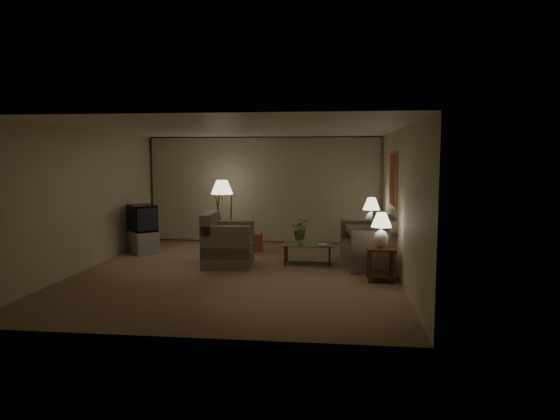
{
  "coord_description": "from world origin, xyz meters",
  "views": [
    {
      "loc": [
        1.88,
        -9.21,
        2.19
      ],
      "look_at": [
        0.75,
        0.6,
        1.14
      ],
      "focal_mm": 32.0,
      "sensor_mm": 36.0,
      "label": 1
    }
  ],
  "objects_px": {
    "table_lamp_far": "(371,210)",
    "vase": "(300,240)",
    "sofa": "(367,245)",
    "armchair": "(228,245)",
    "table_lamp_near": "(381,227)",
    "tv_cabinet": "(143,242)",
    "crt_tv": "(142,218)",
    "floor_lamp": "(222,212)",
    "ottoman": "(249,242)",
    "side_table_far": "(371,236)",
    "side_table_near": "(381,259)",
    "coffee_table": "(308,251)"
  },
  "relations": [
    {
      "from": "table_lamp_far",
      "to": "vase",
      "type": "distance_m",
      "value": 2.09
    },
    {
      "from": "sofa",
      "to": "armchair",
      "type": "distance_m",
      "value": 2.83
    },
    {
      "from": "table_lamp_near",
      "to": "vase",
      "type": "distance_m",
      "value": 2.02
    },
    {
      "from": "table_lamp_near",
      "to": "tv_cabinet",
      "type": "bearing_deg",
      "value": 158.42
    },
    {
      "from": "sofa",
      "to": "vase",
      "type": "xyz_separation_m",
      "value": [
        -1.36,
        -0.1,
        0.09
      ]
    },
    {
      "from": "crt_tv",
      "to": "vase",
      "type": "height_order",
      "value": "crt_tv"
    },
    {
      "from": "floor_lamp",
      "to": "ottoman",
      "type": "bearing_deg",
      "value": -27.24
    },
    {
      "from": "table_lamp_near",
      "to": "table_lamp_far",
      "type": "distance_m",
      "value": 2.6
    },
    {
      "from": "side_table_far",
      "to": "tv_cabinet",
      "type": "bearing_deg",
      "value": -174.03
    },
    {
      "from": "ottoman",
      "to": "table_lamp_near",
      "type": "bearing_deg",
      "value": -42.55
    },
    {
      "from": "side_table_far",
      "to": "sofa",
      "type": "bearing_deg",
      "value": -96.84
    },
    {
      "from": "table_lamp_near",
      "to": "tv_cabinet",
      "type": "xyz_separation_m",
      "value": [
        -5.2,
        2.06,
        -0.72
      ]
    },
    {
      "from": "side_table_near",
      "to": "floor_lamp",
      "type": "bearing_deg",
      "value": 140.14
    },
    {
      "from": "crt_tv",
      "to": "coffee_table",
      "type": "bearing_deg",
      "value": 37.04
    },
    {
      "from": "table_lamp_far",
      "to": "tv_cabinet",
      "type": "distance_m",
      "value": 5.28
    },
    {
      "from": "side_table_near",
      "to": "crt_tv",
      "type": "height_order",
      "value": "crt_tv"
    },
    {
      "from": "armchair",
      "to": "side_table_far",
      "type": "distance_m",
      "value": 3.38
    },
    {
      "from": "sofa",
      "to": "side_table_far",
      "type": "height_order",
      "value": "sofa"
    },
    {
      "from": "table_lamp_near",
      "to": "crt_tv",
      "type": "distance_m",
      "value": 5.59
    },
    {
      "from": "ottoman",
      "to": "table_lamp_far",
      "type": "bearing_deg",
      "value": 0.46
    },
    {
      "from": "crt_tv",
      "to": "tv_cabinet",
      "type": "bearing_deg",
      "value": 138.9
    },
    {
      "from": "sofa",
      "to": "coffee_table",
      "type": "bearing_deg",
      "value": -91.61
    },
    {
      "from": "tv_cabinet",
      "to": "vase",
      "type": "relative_size",
      "value": 6.14
    },
    {
      "from": "side_table_near",
      "to": "ottoman",
      "type": "bearing_deg",
      "value": 137.45
    },
    {
      "from": "side_table_far",
      "to": "crt_tv",
      "type": "height_order",
      "value": "crt_tv"
    },
    {
      "from": "table_lamp_near",
      "to": "ottoman",
      "type": "xyz_separation_m",
      "value": [
        -2.81,
        2.58,
        -0.76
      ]
    },
    {
      "from": "side_table_near",
      "to": "floor_lamp",
      "type": "height_order",
      "value": "floor_lamp"
    },
    {
      "from": "vase",
      "to": "ottoman",
      "type": "bearing_deg",
      "value": 134.32
    },
    {
      "from": "ottoman",
      "to": "sofa",
      "type": "bearing_deg",
      "value": -24.79
    },
    {
      "from": "side_table_far",
      "to": "crt_tv",
      "type": "xyz_separation_m",
      "value": [
        -5.2,
        -0.54,
        0.4
      ]
    },
    {
      "from": "table_lamp_near",
      "to": "floor_lamp",
      "type": "xyz_separation_m",
      "value": [
        -3.54,
        2.95,
        -0.11
      ]
    },
    {
      "from": "table_lamp_near",
      "to": "coffee_table",
      "type": "bearing_deg",
      "value": 137.44
    },
    {
      "from": "sofa",
      "to": "table_lamp_far",
      "type": "relative_size",
      "value": 2.99
    },
    {
      "from": "side_table_far",
      "to": "ottoman",
      "type": "bearing_deg",
      "value": -179.54
    },
    {
      "from": "crt_tv",
      "to": "floor_lamp",
      "type": "bearing_deg",
      "value": 77.23
    },
    {
      "from": "table_lamp_far",
      "to": "vase",
      "type": "relative_size",
      "value": 4.4
    },
    {
      "from": "sofa",
      "to": "armchair",
      "type": "height_order",
      "value": "armchair"
    },
    {
      "from": "sofa",
      "to": "side_table_far",
      "type": "distance_m",
      "value": 1.26
    },
    {
      "from": "coffee_table",
      "to": "crt_tv",
      "type": "distance_m",
      "value": 3.96
    },
    {
      "from": "table_lamp_near",
      "to": "tv_cabinet",
      "type": "distance_m",
      "value": 5.64
    },
    {
      "from": "armchair",
      "to": "tv_cabinet",
      "type": "height_order",
      "value": "armchair"
    },
    {
      "from": "sofa",
      "to": "side_table_far",
      "type": "xyz_separation_m",
      "value": [
        0.15,
        1.25,
        0.0
      ]
    },
    {
      "from": "armchair",
      "to": "table_lamp_far",
      "type": "relative_size",
      "value": 1.72
    },
    {
      "from": "floor_lamp",
      "to": "coffee_table",
      "type": "bearing_deg",
      "value": -38.05
    },
    {
      "from": "armchair",
      "to": "table_lamp_near",
      "type": "xyz_separation_m",
      "value": [
        2.95,
        -0.94,
        0.54
      ]
    },
    {
      "from": "sofa",
      "to": "table_lamp_far",
      "type": "xyz_separation_m",
      "value": [
        0.15,
        1.25,
        0.59
      ]
    },
    {
      "from": "armchair",
      "to": "floor_lamp",
      "type": "xyz_separation_m",
      "value": [
        -0.59,
        2.01,
        0.43
      ]
    },
    {
      "from": "floor_lamp",
      "to": "side_table_far",
      "type": "bearing_deg",
      "value": -5.7
    },
    {
      "from": "side_table_far",
      "to": "table_lamp_near",
      "type": "xyz_separation_m",
      "value": [
        0.0,
        -2.6,
        0.56
      ]
    },
    {
      "from": "table_lamp_far",
      "to": "coffee_table",
      "type": "bearing_deg",
      "value": -135.24
    }
  ]
}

